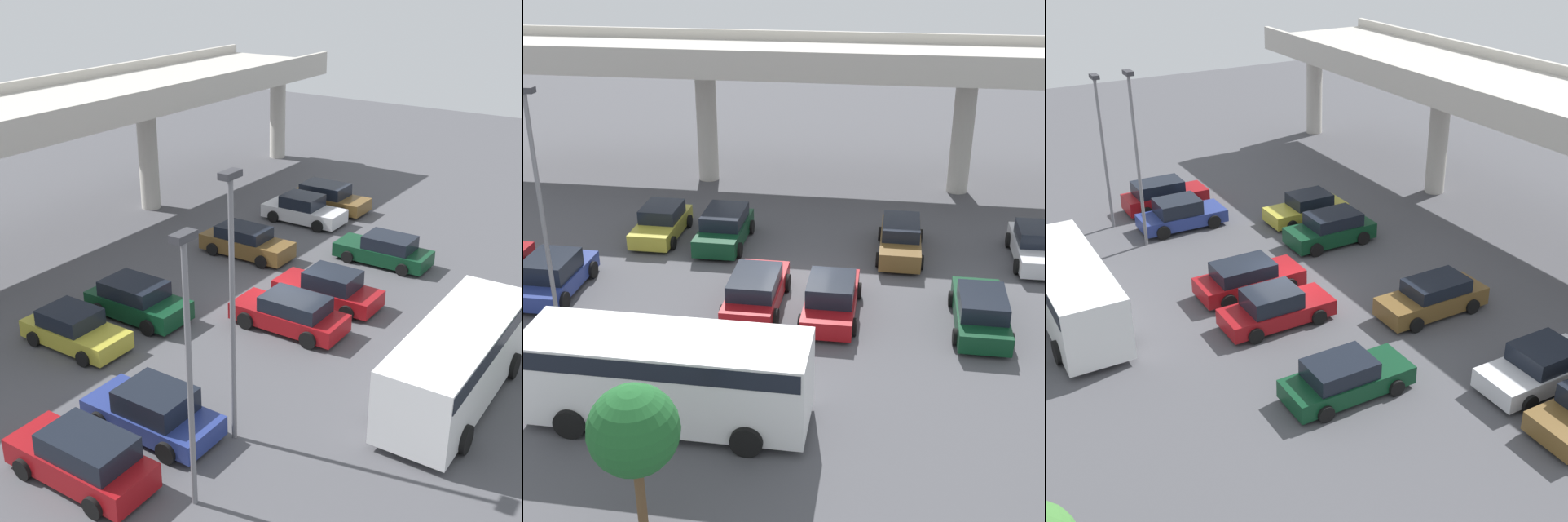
% 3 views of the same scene
% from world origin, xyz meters
% --- Properties ---
extents(ground_plane, '(90.48, 90.48, 0.00)m').
position_xyz_m(ground_plane, '(0.00, 0.00, 0.00)').
color(ground_plane, '#4C4C51').
extents(highway_overpass, '(43.36, 7.86, 7.89)m').
position_xyz_m(highway_overpass, '(0.00, 13.80, 6.56)').
color(highway_overpass, '#BCB7AD').
rests_on(highway_overpass, ground_plane).
extents(parked_car_0, '(2.05, 4.58, 1.66)m').
position_xyz_m(parked_car_0, '(-12.51, -1.01, 0.79)').
color(parked_car_0, maroon).
rests_on(parked_car_0, ground_plane).
extents(parked_car_1, '(2.19, 4.49, 1.59)m').
position_xyz_m(parked_car_1, '(-9.60, -1.11, 0.74)').
color(parked_car_1, navy).
rests_on(parked_car_1, ground_plane).
extents(parked_car_2, '(2.09, 4.35, 1.48)m').
position_xyz_m(parked_car_2, '(-7.12, 5.12, 0.69)').
color(parked_car_2, gold).
rests_on(parked_car_2, ground_plane).
extents(parked_car_3, '(2.19, 4.41, 1.59)m').
position_xyz_m(parked_car_3, '(-4.00, 4.72, 0.77)').
color(parked_car_3, '#0C381E').
rests_on(parked_car_3, ground_plane).
extents(parked_car_4, '(2.14, 4.70, 1.49)m').
position_xyz_m(parked_car_4, '(-1.39, -1.15, 0.72)').
color(parked_car_4, maroon).
rests_on(parked_car_4, ground_plane).
extents(parked_car_5, '(2.10, 4.62, 1.56)m').
position_xyz_m(parked_car_5, '(1.51, -1.31, 0.71)').
color(parked_car_5, maroon).
rests_on(parked_car_5, ground_plane).
extents(parked_car_6, '(2.02, 4.74, 1.52)m').
position_xyz_m(parked_car_6, '(4.01, 4.78, 0.73)').
color(parked_car_6, brown).
rests_on(parked_car_6, ground_plane).
extents(parked_car_7, '(2.06, 4.66, 1.47)m').
position_xyz_m(parked_car_7, '(6.95, -1.43, 0.68)').
color(parked_car_7, '#0C381E').
rests_on(parked_car_7, ground_plane).
extents(parked_car_8, '(2.18, 4.61, 1.56)m').
position_xyz_m(parked_car_8, '(9.90, 4.91, 0.72)').
color(parked_car_8, silver).
rests_on(parked_car_8, ground_plane).
extents(parked_car_9, '(2.21, 4.75, 1.57)m').
position_xyz_m(parked_car_9, '(12.53, 4.84, 0.75)').
color(parked_car_9, brown).
rests_on(parked_car_9, ground_plane).
extents(shuttle_bus, '(8.29, 2.82, 2.79)m').
position_xyz_m(shuttle_bus, '(-2.60, -8.39, 1.67)').
color(shuttle_bus, white).
rests_on(shuttle_bus, ground_plane).
extents(lamp_post_near_aisle, '(0.70, 0.35, 8.66)m').
position_xyz_m(lamp_post_near_aisle, '(-8.45, -3.42, 5.03)').
color(lamp_post_near_aisle, slate).
rests_on(lamp_post_near_aisle, ground_plane).
extents(lamp_post_mid_lot, '(0.70, 0.35, 8.01)m').
position_xyz_m(lamp_post_mid_lot, '(-11.45, -4.23, 4.69)').
color(lamp_post_mid_lot, slate).
rests_on(lamp_post_mid_lot, ground_plane).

